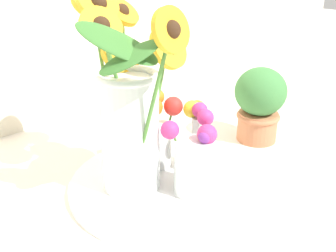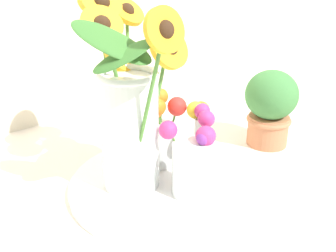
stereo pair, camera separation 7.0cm
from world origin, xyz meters
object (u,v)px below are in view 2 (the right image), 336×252
vase_bulb_right (201,139)px  mason_jar_sunflowers (128,109)px  vase_small_back (163,130)px  potted_plant (270,106)px  vase_small_center (193,164)px  serving_tray (168,184)px

vase_bulb_right → mason_jar_sunflowers: bearing=160.1°
vase_small_back → potted_plant: (0.29, -0.07, 0.01)m
mason_jar_sunflowers → vase_bulb_right: size_ratio=2.47×
mason_jar_sunflowers → vase_small_center: size_ratio=2.58×
vase_small_center → potted_plant: 0.32m
mason_jar_sunflowers → vase_bulb_right: bearing=-19.9°
vase_bulb_right → potted_plant: 0.24m
mason_jar_sunflowers → vase_small_back: bearing=9.2°
serving_tray → vase_bulb_right: (0.09, -0.01, 0.08)m
serving_tray → vase_small_center: vase_small_center is taller
vase_bulb_right → potted_plant: (0.24, -0.00, 0.02)m
vase_small_center → potted_plant: potted_plant is taller
mason_jar_sunflowers → vase_small_center: 0.16m
mason_jar_sunflowers → vase_small_center: mason_jar_sunflowers is taller
vase_small_back → serving_tray: bearing=-121.1°
vase_small_center → vase_bulb_right: bearing=36.3°
vase_bulb_right → vase_small_back: 0.09m
mason_jar_sunflowers → vase_bulb_right: (0.15, -0.05, -0.09)m
serving_tray → mason_jar_sunflowers: bearing=142.4°
serving_tray → vase_small_back: vase_small_back is taller
vase_bulb_right → vase_small_center: bearing=-143.7°
serving_tray → vase_small_center: bearing=-81.8°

